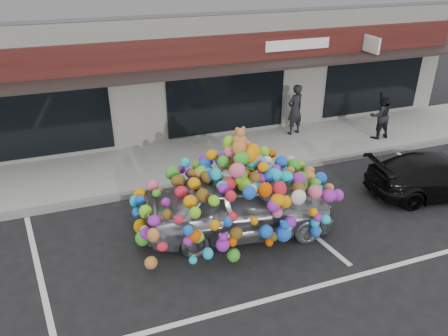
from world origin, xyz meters
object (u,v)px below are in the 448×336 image
object	(u,v)px
pedestrian_a	(295,110)
toy_car	(240,197)
black_sedan	(439,175)
pedestrian_b	(380,115)

from	to	relation	value
pedestrian_a	toy_car	bearing A→B (deg)	35.34
toy_car	pedestrian_a	xyz separation A→B (m)	(3.93, 4.70, 0.13)
toy_car	pedestrian_a	distance (m)	6.13
black_sedan	pedestrian_a	size ratio (longest dim) A/B	2.19
toy_car	pedestrian_b	world-z (taller)	toy_car
toy_car	black_sedan	bearing A→B (deg)	-83.64
black_sedan	pedestrian_a	distance (m)	5.24
pedestrian_a	pedestrian_b	distance (m)	2.89
black_sedan	pedestrian_a	xyz separation A→B (m)	(-1.82, 4.89, 0.48)
toy_car	pedestrian_b	distance (m)	7.33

